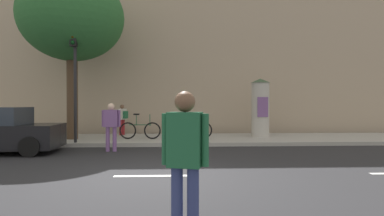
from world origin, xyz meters
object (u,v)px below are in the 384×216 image
at_px(pedestrian_with_backpack, 185,154).
at_px(bicycle_upright, 140,130).
at_px(bicycle_leaning, 192,130).
at_px(pedestrian_tallest, 111,122).
at_px(pedestrian_with_bag, 122,117).
at_px(poster_column, 260,107).
at_px(street_tree, 72,18).
at_px(traffic_light, 74,65).

distance_m(pedestrian_with_backpack, bicycle_upright, 10.19).
bearing_deg(pedestrian_with_backpack, bicycle_leaning, 86.86).
bearing_deg(bicycle_leaning, pedestrian_tallest, -139.65).
relative_size(pedestrian_with_backpack, pedestrian_with_bag, 1.22).
height_order(poster_column, bicycle_upright, poster_column).
xyz_separation_m(street_tree, pedestrian_with_backpack, (4.57, -10.18, -4.27)).
bearing_deg(poster_column, bicycle_upright, -170.53).
relative_size(traffic_light, bicycle_leaning, 2.52).
xyz_separation_m(pedestrian_with_bag, bicycle_leaning, (3.29, -1.87, -0.49)).
relative_size(pedestrian_tallest, pedestrian_with_backpack, 0.93).
relative_size(poster_column, bicycle_upright, 1.51).
xyz_separation_m(bicycle_leaning, bicycle_upright, (-2.23, 0.03, 0.00)).
bearing_deg(traffic_light, poster_column, 15.15).
xyz_separation_m(pedestrian_with_backpack, bicycle_upright, (-1.68, 10.04, -0.52)).
height_order(pedestrian_tallest, bicycle_leaning, pedestrian_tallest).
bearing_deg(bicycle_leaning, bicycle_upright, 179.34).
distance_m(pedestrian_with_bag, bicycle_upright, 2.19).
bearing_deg(bicycle_upright, traffic_light, -153.05).
bearing_deg(pedestrian_tallest, street_tree, 129.47).
xyz_separation_m(street_tree, bicycle_leaning, (5.12, -0.17, -4.79)).
distance_m(poster_column, bicycle_leaning, 3.48).
height_order(poster_column, bicycle_leaning, poster_column).
bearing_deg(pedestrian_with_backpack, traffic_light, 114.68).
relative_size(street_tree, pedestrian_tallest, 4.22).
bearing_deg(bicycle_upright, bicycle_leaning, -0.66).
distance_m(poster_column, pedestrian_with_bag, 6.58).
bearing_deg(pedestrian_with_backpack, poster_column, 71.06).
distance_m(traffic_light, street_tree, 2.62).
bearing_deg(traffic_light, pedestrian_tallest, -38.04).
bearing_deg(bicycle_upright, pedestrian_tallest, -105.66).
distance_m(traffic_light, pedestrian_tallest, 3.01).
bearing_deg(pedestrian_with_bag, bicycle_leaning, -29.69).
height_order(traffic_light, street_tree, street_tree).
xyz_separation_m(poster_column, pedestrian_tallest, (-6.14, -3.42, -0.50)).
bearing_deg(poster_column, traffic_light, -164.85).
relative_size(pedestrian_tallest, bicycle_leaning, 0.95).
height_order(pedestrian_with_bag, bicycle_upright, pedestrian_with_bag).
xyz_separation_m(pedestrian_tallest, bicycle_leaning, (2.93, 2.49, -0.47)).
xyz_separation_m(traffic_light, pedestrian_tallest, (1.67, -1.31, -2.13)).
bearing_deg(traffic_light, street_tree, 110.93).
height_order(bicycle_leaning, bicycle_upright, same).
xyz_separation_m(street_tree, pedestrian_tallest, (2.19, -2.66, -4.32)).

